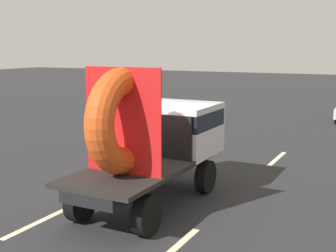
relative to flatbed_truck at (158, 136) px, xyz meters
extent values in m
plane|color=#28282B|center=(-0.24, 0.07, -1.66)|extent=(120.00, 120.00, 0.00)
cylinder|color=black|center=(-0.85, 1.09, -1.22)|extent=(0.28, 0.88, 0.88)
cylinder|color=black|center=(0.85, 1.09, -1.22)|extent=(0.28, 0.88, 0.88)
cylinder|color=black|center=(-0.85, -2.05, -1.22)|extent=(0.28, 0.88, 0.88)
cylinder|color=black|center=(0.85, -2.05, -1.22)|extent=(0.28, 0.88, 0.88)
cube|color=black|center=(0.00, -0.45, -0.78)|extent=(1.30, 5.05, 0.25)
cube|color=silver|center=(0.00, 1.09, 0.02)|extent=(2.00, 1.97, 1.35)
cube|color=black|center=(0.00, 1.04, 0.32)|extent=(2.02, 1.87, 0.44)
cube|color=black|center=(0.00, -1.44, -0.61)|extent=(2.00, 3.08, 0.10)
cube|color=black|center=(0.00, 0.05, -0.01)|extent=(1.80, 0.08, 1.10)
torus|color=#D84C19|center=(0.00, -1.59, 0.61)|extent=(0.61, 2.33, 2.33)
cube|color=red|center=(0.00, -1.59, 0.61)|extent=(1.90, 0.03, 2.33)
cube|color=beige|center=(-1.65, -2.58, -1.65)|extent=(0.16, 2.07, 0.01)
cube|color=beige|center=(-1.65, 5.69, -1.65)|extent=(0.16, 2.72, 0.01)
cube|color=beige|center=(1.65, -2.53, -1.65)|extent=(0.16, 2.44, 0.01)
cube|color=beige|center=(1.65, 5.71, -1.65)|extent=(0.16, 2.18, 0.01)
camera|label=1|loc=(5.26, -9.62, 2.16)|focal=47.90mm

